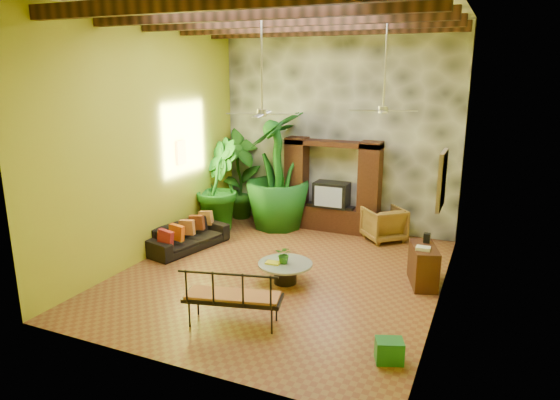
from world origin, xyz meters
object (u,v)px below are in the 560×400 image
at_px(tall_plant_b, 217,185).
at_px(iron_bench, 231,295).
at_px(wicker_armchair, 384,224).
at_px(tall_plant_a, 239,174).
at_px(entertainment_center, 332,193).
at_px(sofa, 188,236).
at_px(ceiling_fan_front, 262,101).
at_px(side_console, 423,265).
at_px(ceiling_fan_back, 384,99).
at_px(tall_plant_c, 278,171).
at_px(green_bin, 389,351).
at_px(coffee_table, 285,270).

relative_size(tall_plant_b, iron_bench, 1.40).
relative_size(wicker_armchair, tall_plant_a, 0.36).
relative_size(entertainment_center, sofa, 1.21).
height_order(wicker_armchair, iron_bench, iron_bench).
bearing_deg(ceiling_fan_front, wicker_armchair, 64.06).
bearing_deg(wicker_armchair, sofa, -10.24).
xyz_separation_m(iron_bench, side_console, (2.52, 2.86, -0.16)).
bearing_deg(tall_plant_b, ceiling_fan_back, -10.91).
bearing_deg(tall_plant_a, side_console, -25.22).
bearing_deg(ceiling_fan_front, tall_plant_c, 109.44).
relative_size(ceiling_fan_front, green_bin, 4.94).
bearing_deg(ceiling_fan_back, tall_plant_b, 169.09).
bearing_deg(sofa, ceiling_fan_back, -67.44).
bearing_deg(tall_plant_b, coffee_table, -39.32).
height_order(ceiling_fan_front, sofa, ceiling_fan_front).
height_order(ceiling_fan_front, tall_plant_a, ceiling_fan_front).
xyz_separation_m(wicker_armchair, tall_plant_a, (-4.01, 0.24, 0.83)).
height_order(sofa, tall_plant_c, tall_plant_c).
height_order(ceiling_fan_front, tall_plant_b, ceiling_fan_front).
bearing_deg(wicker_armchair, tall_plant_c, -39.20).
bearing_deg(wicker_armchair, ceiling_fan_back, 55.60).
relative_size(sofa, iron_bench, 1.22).
bearing_deg(entertainment_center, iron_bench, -88.84).
relative_size(entertainment_center, coffee_table, 2.32).
height_order(sofa, side_console, side_console).
bearing_deg(sofa, tall_plant_a, 14.59).
xyz_separation_m(ceiling_fan_front, wicker_armchair, (1.59, 3.28, -3.00)).
bearing_deg(tall_plant_a, green_bin, -45.52).
distance_m(sofa, wicker_armchair, 4.60).
distance_m(entertainment_center, ceiling_fan_front, 4.30).
bearing_deg(green_bin, sofa, 152.32).
bearing_deg(side_console, sofa, 163.36).
xyz_separation_m(ceiling_fan_front, coffee_table, (0.43, 0.06, -3.15)).
distance_m(wicker_armchair, tall_plant_b, 4.20).
relative_size(ceiling_fan_back, green_bin, 4.94).
bearing_deg(sofa, ceiling_fan_front, -98.04).
xyz_separation_m(sofa, coffee_table, (2.77, -0.84, -0.03)).
bearing_deg(tall_plant_a, tall_plant_c, -14.86).
height_order(entertainment_center, coffee_table, entertainment_center).
bearing_deg(tall_plant_b, wicker_armchair, 11.96).
distance_m(entertainment_center, side_console, 3.67).
xyz_separation_m(wicker_armchair, iron_bench, (-1.28, -5.09, 0.14)).
height_order(ceiling_fan_front, green_bin, ceiling_fan_front).
bearing_deg(ceiling_fan_back, iron_bench, -113.57).
relative_size(tall_plant_a, tall_plant_b, 1.08).
bearing_deg(side_console, wicker_armchair, 100.76).
height_order(ceiling_fan_front, side_console, ceiling_fan_front).
distance_m(iron_bench, side_console, 3.82).
xyz_separation_m(entertainment_center, sofa, (-2.54, -2.64, -0.68)).
bearing_deg(sofa, green_bin, -104.78).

